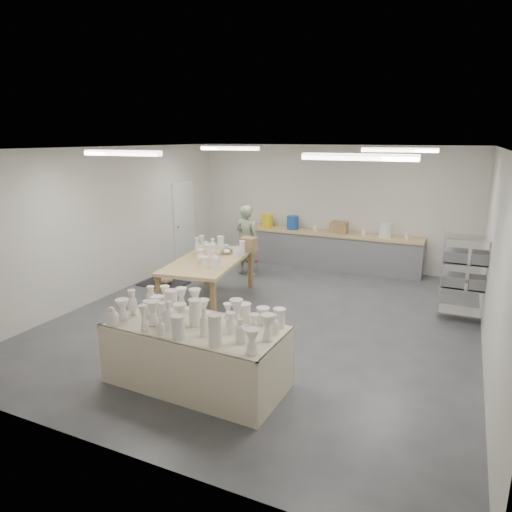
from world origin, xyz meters
The scene contains 9 objects.
room centered at (-0.11, 0.08, 2.06)m, with size 8.00×8.02×3.00m.
back_counter centered at (-0.01, 3.68, 0.49)m, with size 4.60×0.60×1.24m.
wire_shelf centered at (3.20, 1.40, 0.92)m, with size 0.88×0.48×1.80m.
drying_table centered at (0.03, -2.47, 0.46)m, with size 2.37×1.19×1.20m.
work_table centered at (-1.34, 0.40, 0.88)m, with size 1.51×2.49×1.23m.
rug centered at (-2.90, 0.84, 0.01)m, with size 1.00×0.70×0.02m, color black.
cat centered at (-2.88, 0.82, 0.12)m, with size 0.47×0.34×0.20m.
potter centered at (-1.53, 2.30, 0.83)m, with size 0.61×0.40×1.67m, color gray.
red_stool centered at (-1.53, 2.57, 0.25)m, with size 0.38×0.38×0.28m.
Camera 1 is at (3.01, -7.10, 3.17)m, focal length 32.00 mm.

